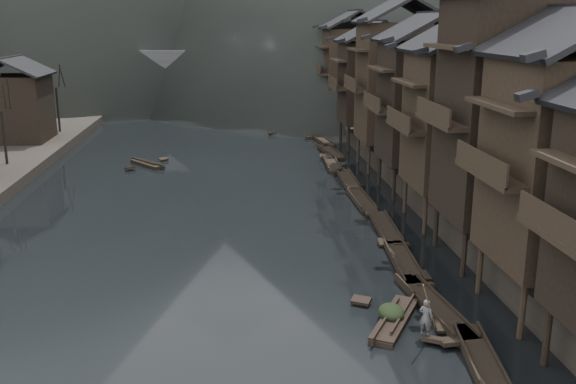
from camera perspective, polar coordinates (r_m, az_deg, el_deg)
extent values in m
plane|color=black|center=(30.57, -8.51, -10.89)|extent=(300.00, 300.00, 0.00)
cube|color=#2D2823|center=(76.13, 20.69, 4.71)|extent=(40.00, 200.00, 1.80)
cylinder|color=black|center=(27.77, 22.04, -11.71)|extent=(0.30, 0.30, 2.90)
cube|color=black|center=(23.65, 23.82, -4.03)|extent=(1.20, 5.70, 0.25)
cylinder|color=black|center=(29.53, 20.12, -9.88)|extent=(0.30, 0.30, 2.90)
cylinder|color=black|center=(33.56, 16.69, -6.55)|extent=(0.30, 0.30, 2.90)
cylinder|color=black|center=(34.66, 20.94, -6.23)|extent=(0.30, 0.30, 2.90)
cube|color=black|center=(29.52, 17.54, 1.50)|extent=(1.20, 5.70, 0.25)
cylinder|color=black|center=(35.47, 15.39, -5.27)|extent=(0.30, 0.30, 2.90)
cylinder|color=black|center=(39.74, 13.02, -2.91)|extent=(0.30, 0.30, 2.90)
cylinder|color=black|center=(36.51, 19.46, -5.02)|extent=(0.30, 0.30, 2.90)
cylinder|color=black|center=(40.67, 16.71, -2.75)|extent=(0.30, 0.30, 2.90)
cube|color=black|center=(37.11, 19.42, 6.91)|extent=(7.00, 6.00, 11.96)
cube|color=black|center=(35.73, 13.45, 6.10)|extent=(1.20, 5.70, 0.25)
cylinder|color=black|center=(41.74, 12.10, -1.99)|extent=(0.30, 0.30, 2.90)
cylinder|color=black|center=(46.16, 10.37, -0.26)|extent=(0.30, 0.30, 2.90)
cylinder|color=black|center=(42.62, 15.64, -1.86)|extent=(0.30, 0.30, 2.90)
cylinder|color=black|center=(46.96, 13.61, -0.17)|extent=(0.30, 0.30, 2.90)
cube|color=black|center=(43.73, 15.50, 6.19)|extent=(7.00, 6.00, 8.73)
cube|color=black|center=(42.56, 10.38, 5.67)|extent=(1.20, 5.70, 0.25)
cylinder|color=black|center=(49.14, 9.40, 0.72)|extent=(0.30, 0.30, 2.90)
cylinder|color=black|center=(53.67, 8.14, 1.99)|extent=(0.30, 0.30, 2.90)
cylinder|color=black|center=(49.90, 12.46, 0.79)|extent=(0.30, 0.30, 2.90)
cylinder|color=black|center=(54.36, 10.96, 2.03)|extent=(0.30, 0.30, 2.90)
cube|color=black|center=(51.20, 12.40, 7.82)|extent=(7.00, 6.00, 9.12)
cube|color=black|center=(50.20, 7.98, 7.37)|extent=(1.20, 5.70, 0.25)
cylinder|color=black|center=(57.67, 7.19, 2.93)|extent=(0.30, 0.30, 2.90)
cylinder|color=black|center=(62.27, 6.26, 3.86)|extent=(0.30, 0.30, 2.90)
cylinder|color=black|center=(58.31, 9.84, 2.96)|extent=(0.30, 0.30, 2.90)
cylinder|color=black|center=(62.86, 8.73, 3.88)|extent=(0.30, 0.30, 2.90)
cube|color=black|center=(59.72, 9.86, 9.58)|extent=(7.00, 6.00, 10.44)
cube|color=black|center=(58.88, 6.02, 9.13)|extent=(1.20, 5.70, 0.25)
cylinder|color=black|center=(67.28, 5.40, 4.72)|extent=(0.30, 0.30, 2.90)
cylinder|color=black|center=(71.93, 4.71, 5.40)|extent=(0.30, 0.30, 2.90)
cylinder|color=black|center=(67.83, 7.69, 4.73)|extent=(0.30, 0.30, 2.90)
cylinder|color=black|center=(72.45, 6.86, 5.41)|extent=(0.30, 0.30, 2.90)
cube|color=black|center=(69.48, 7.70, 9.59)|extent=(7.00, 6.00, 8.48)
cube|color=black|center=(68.75, 4.39, 9.26)|extent=(1.20, 5.70, 0.25)
cylinder|color=black|center=(78.94, 3.82, 6.28)|extent=(0.30, 0.30, 2.90)
cylinder|color=black|center=(83.64, 3.31, 6.78)|extent=(0.30, 0.30, 2.90)
cylinder|color=black|center=(79.42, 5.79, 6.29)|extent=(0.30, 0.30, 2.90)
cylinder|color=black|center=(84.08, 5.18, 6.79)|extent=(0.30, 0.30, 2.90)
cube|color=black|center=(81.14, 5.83, 10.83)|extent=(7.00, 6.00, 9.66)
cube|color=black|center=(80.52, 2.98, 10.51)|extent=(1.20, 5.70, 0.25)
cube|color=black|center=(73.53, -23.11, 7.07)|extent=(6.50, 6.50, 6.80)
cylinder|color=black|center=(61.37, -23.19, 4.72)|extent=(0.24, 0.24, 4.73)
cylinder|color=black|center=(77.65, -19.43, 7.10)|extent=(0.24, 0.24, 4.99)
cube|color=black|center=(27.27, 16.91, -14.47)|extent=(1.97, 6.65, 0.30)
cube|color=black|center=(27.18, 16.94, -14.14)|extent=(2.01, 6.53, 0.10)
cube|color=black|center=(29.63, 13.91, -11.45)|extent=(1.03, 0.93, 0.34)
cube|color=black|center=(31.62, 12.79, -9.90)|extent=(1.95, 7.49, 0.30)
cube|color=black|center=(31.55, 12.81, -9.60)|extent=(1.99, 7.35, 0.10)
cube|color=black|center=(34.77, 11.70, -7.23)|extent=(1.03, 1.01, 0.36)
cube|color=black|center=(28.44, 14.20, -12.64)|extent=(1.03, 1.01, 0.36)
cube|color=black|center=(36.63, 10.21, -6.22)|extent=(1.53, 6.81, 0.30)
cube|color=black|center=(36.56, 10.22, -5.96)|extent=(1.57, 6.68, 0.10)
cube|color=black|center=(39.46, 8.71, -4.36)|extent=(0.99, 0.89, 0.34)
cube|color=black|center=(33.76, 12.00, -7.94)|extent=(0.99, 0.89, 0.34)
cube|color=black|center=(42.31, 8.63, -3.22)|extent=(1.47, 6.88, 0.30)
cube|color=black|center=(42.25, 8.64, -2.99)|extent=(1.52, 6.74, 0.10)
cube|color=black|center=(45.26, 7.45, -1.77)|extent=(0.98, 0.89, 0.35)
cube|color=black|center=(39.31, 10.00, -4.50)|extent=(0.98, 0.89, 0.35)
cube|color=black|center=(48.48, 6.52, -0.78)|extent=(1.19, 5.96, 0.30)
cube|color=black|center=(48.43, 6.53, -0.57)|extent=(1.25, 5.84, 0.10)
cube|color=black|center=(51.14, 5.94, 0.24)|extent=(0.95, 0.75, 0.32)
cube|color=black|center=(45.75, 7.18, -1.58)|extent=(0.95, 0.75, 0.32)
cube|color=black|center=(54.78, 5.31, 1.11)|extent=(1.31, 6.87, 0.30)
cube|color=black|center=(54.74, 5.31, 1.29)|extent=(1.36, 6.73, 0.10)
cube|color=black|center=(57.87, 4.63, 2.02)|extent=(0.96, 0.87, 0.35)
cube|color=black|center=(51.65, 6.07, 0.38)|extent=(0.96, 0.87, 0.35)
cube|color=black|center=(60.59, 3.88, 2.49)|extent=(1.42, 7.02, 0.30)
cube|color=black|center=(60.55, 3.88, 2.65)|extent=(1.47, 6.88, 0.10)
cube|color=black|center=(63.77, 3.28, 3.26)|extent=(0.97, 0.90, 0.35)
cube|color=black|center=(57.37, 4.55, 1.90)|extent=(0.97, 0.90, 0.35)
cube|color=black|center=(66.07, 3.78, 3.54)|extent=(1.87, 7.31, 0.30)
cube|color=black|center=(66.03, 3.78, 3.70)|extent=(1.91, 7.17, 0.10)
cube|color=black|center=(69.45, 3.65, 4.23)|extent=(1.02, 0.98, 0.36)
cube|color=black|center=(62.64, 3.93, 3.04)|extent=(1.02, 0.98, 0.36)
cube|color=black|center=(71.99, 3.12, 4.51)|extent=(1.77, 6.79, 0.30)
cube|color=black|center=(71.96, 3.12, 4.65)|extent=(1.82, 6.66, 0.10)
cube|color=black|center=(75.14, 3.02, 5.06)|extent=(1.01, 0.92, 0.34)
cube|color=black|center=(68.81, 3.23, 4.13)|extent=(1.01, 0.92, 0.34)
cube|color=black|center=(77.35, 1.96, 5.26)|extent=(1.84, 6.85, 0.30)
cube|color=black|center=(77.32, 1.96, 5.39)|extent=(1.88, 6.72, 0.10)
cube|color=black|center=(80.44, 1.42, 5.74)|extent=(1.02, 0.93, 0.34)
cube|color=black|center=(74.22, 2.54, 4.94)|extent=(1.02, 0.93, 0.34)
cube|color=black|center=(83.28, 1.98, 5.96)|extent=(2.01, 6.76, 0.30)
cube|color=black|center=(83.25, 1.98, 6.08)|extent=(2.05, 6.64, 0.10)
cube|color=black|center=(86.42, 2.02, 6.39)|extent=(1.04, 0.94, 0.34)
cube|color=black|center=(80.09, 1.95, 5.70)|extent=(1.04, 0.94, 0.34)
cube|color=black|center=(61.90, -12.40, 2.44)|extent=(3.59, 4.25, 0.30)
cube|color=black|center=(61.87, -12.41, 2.60)|extent=(3.57, 4.21, 0.10)
cube|color=black|center=(63.42, -11.02, 2.94)|extent=(1.03, 0.97, 0.29)
cube|color=black|center=(60.37, -13.87, 2.17)|extent=(1.03, 0.97, 0.29)
cube|color=black|center=(79.11, -1.46, 5.48)|extent=(1.15, 4.96, 0.30)
cube|color=black|center=(79.08, -1.46, 5.61)|extent=(1.20, 4.87, 0.10)
cube|color=black|center=(81.41, -1.62, 5.85)|extent=(0.87, 0.64, 0.30)
cube|color=black|center=(76.76, -1.29, 5.29)|extent=(0.87, 0.64, 0.30)
cube|color=#4C4C4F|center=(99.67, -6.43, 11.45)|extent=(40.00, 6.00, 1.60)
cube|color=#4C4C4F|center=(96.90, -6.48, 12.12)|extent=(40.00, 0.50, 1.00)
cube|color=#4C4C4F|center=(102.30, -6.42, 12.27)|extent=(40.00, 0.50, 1.00)
cube|color=#4C4C4F|center=(101.24, -14.40, 8.86)|extent=(3.20, 6.00, 6.40)
cube|color=#4C4C4F|center=(100.18, -8.96, 9.09)|extent=(3.20, 6.00, 6.40)
cube|color=#4C4C4F|center=(100.01, -3.75, 9.22)|extent=(3.20, 6.00, 6.40)
cube|color=#4C4C4F|center=(100.70, 1.74, 9.29)|extent=(3.20, 6.00, 6.40)
cube|color=black|center=(29.98, 9.47, -11.16)|extent=(3.28, 4.80, 0.30)
cube|color=black|center=(29.90, 9.49, -10.85)|extent=(3.28, 4.74, 0.10)
cube|color=black|center=(31.48, 6.53, -9.44)|extent=(1.09, 0.97, 0.30)
cube|color=black|center=(28.46, 12.79, -12.53)|extent=(1.09, 0.97, 0.30)
ellipsoid|color=black|center=(29.86, 9.20, -9.90)|extent=(1.17, 1.53, 0.70)
imported|color=slate|center=(28.32, 12.18, -10.41)|extent=(0.73, 0.69, 1.67)
cylinder|color=#8C7A51|center=(27.39, 12.87, -5.55)|extent=(1.55, 2.16, 3.44)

